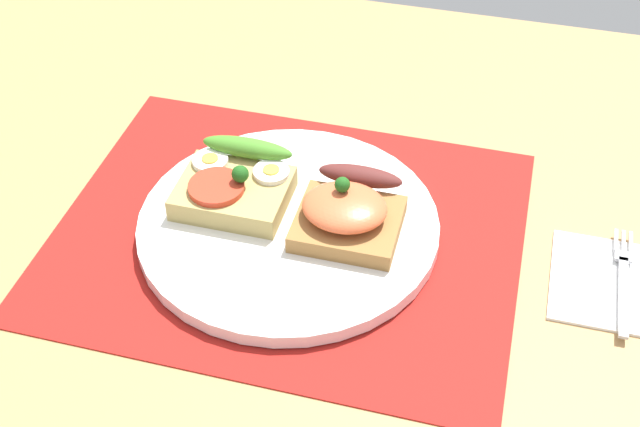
{
  "coord_description": "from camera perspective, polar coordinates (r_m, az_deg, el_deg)",
  "views": [
    {
      "loc": [
        17.33,
        -54.43,
        54.59
      ],
      "look_at": [
        3.0,
        0.0,
        3.16
      ],
      "focal_mm": 47.8,
      "sensor_mm": 36.0,
      "label": 1
    }
  ],
  "objects": [
    {
      "name": "plate",
      "position": [
        0.78,
        -2.12,
        -0.8
      ],
      "size": [
        27.67,
        27.67,
        1.36
      ],
      "primitive_type": "cylinder",
      "color": "white",
      "rests_on": "placemat"
    },
    {
      "name": "napkin",
      "position": [
        0.79,
        19.69,
        -4.51
      ],
      "size": [
        12.51,
        11.0,
        0.6
      ],
      "primitive_type": "cube",
      "color": "white",
      "rests_on": "ground_plane"
    },
    {
      "name": "sandwich_salmon",
      "position": [
        0.76,
        1.94,
        0.3
      ],
      "size": [
        9.28,
        9.76,
        5.3
      ],
      "color": "#9E6C38",
      "rests_on": "plate"
    },
    {
      "name": "fork",
      "position": [
        0.78,
        19.65,
        -4.04
      ],
      "size": [
        1.62,
        12.93,
        0.32
      ],
      "color": "#B7B7BC",
      "rests_on": "napkin"
    },
    {
      "name": "placemat",
      "position": [
        0.79,
        -2.11,
        -1.24
      ],
      "size": [
        42.43,
        34.43,
        0.3
      ],
      "primitive_type": "cube",
      "color": "#A11A15",
      "rests_on": "ground_plane"
    },
    {
      "name": "sandwich_egg_tomato",
      "position": [
        0.8,
        -5.73,
        1.93
      ],
      "size": [
        10.11,
        9.64,
        4.39
      ],
      "color": "tan",
      "rests_on": "plate"
    },
    {
      "name": "ground_plane",
      "position": [
        0.8,
        -2.08,
        -2.14
      ],
      "size": [
        120.0,
        90.0,
        3.2
      ],
      "primitive_type": "cube",
      "color": "#B2844F"
    }
  ]
}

